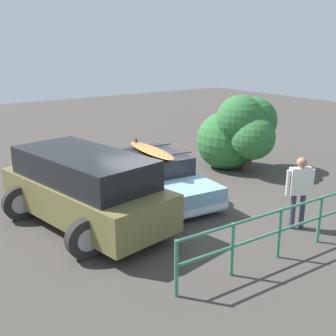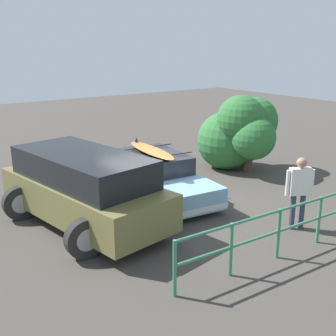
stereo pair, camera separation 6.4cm
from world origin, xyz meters
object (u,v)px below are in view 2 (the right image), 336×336
(suv_car, at_px, (83,187))
(person_bystander, at_px, (299,187))
(sedan_car, at_px, (155,176))
(bush_near_left, at_px, (242,132))

(suv_car, height_order, person_bystander, suv_car)
(sedan_car, bearing_deg, bush_near_left, -173.43)
(suv_car, xyz_separation_m, person_bystander, (-3.85, 3.04, 0.11))
(sedan_car, height_order, suv_car, suv_car)
(sedan_car, xyz_separation_m, bush_near_left, (-3.78, -0.43, 0.72))
(suv_car, bearing_deg, person_bystander, 141.68)
(person_bystander, xyz_separation_m, bush_near_left, (-2.35, -4.16, 0.28))
(suv_car, distance_m, person_bystander, 4.91)
(sedan_car, relative_size, suv_car, 0.90)
(suv_car, xyz_separation_m, bush_near_left, (-6.20, -1.12, 0.39))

